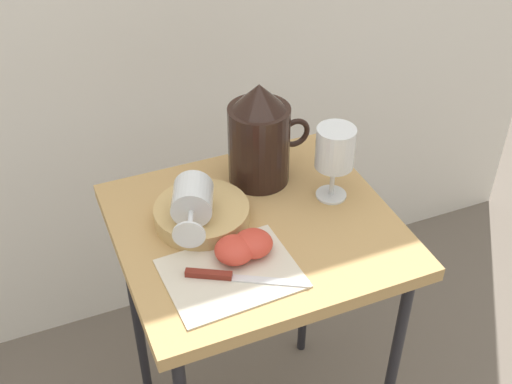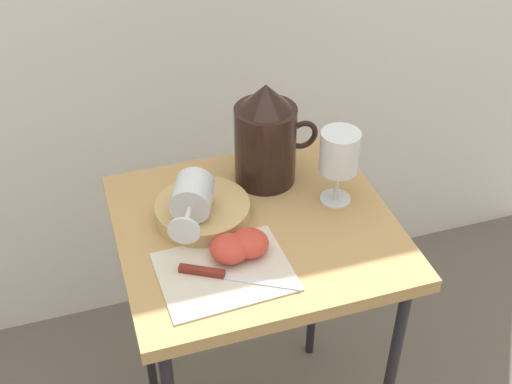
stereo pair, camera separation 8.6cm
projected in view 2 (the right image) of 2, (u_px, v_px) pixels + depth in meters
The scene contains 9 objects.
table at pixel (256, 252), 1.36m from camera, with size 0.54×0.50×0.73m.
linen_napkin at pixel (225, 272), 1.20m from camera, with size 0.24×0.18×0.00m, color beige.
basket_tray at pixel (203, 211), 1.32m from camera, with size 0.19×0.19×0.04m, color tan.
pitcher at pixel (266, 142), 1.37m from camera, with size 0.18×0.13×0.23m.
wine_glass_upright at pixel (339, 155), 1.30m from camera, with size 0.08×0.08×0.16m.
wine_glass_tipped_near at pixel (192, 197), 1.26m from camera, with size 0.12×0.16×0.08m.
apple_half_left at pixel (230, 249), 1.22m from camera, with size 0.07×0.07×0.04m, color #CC3D2D.
apple_half_right at pixel (249, 243), 1.23m from camera, with size 0.07×0.07×0.04m, color #CC3D2D.
knife at pixel (221, 274), 1.19m from camera, with size 0.20×0.12×0.01m.
Camera 2 is at (-0.30, -0.95, 1.58)m, focal length 46.54 mm.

